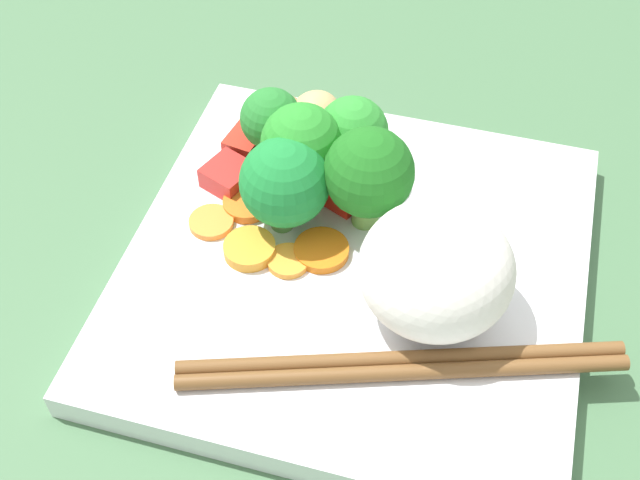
{
  "coord_description": "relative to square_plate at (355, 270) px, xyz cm",
  "views": [
    {
      "loc": [
        5.32,
        -29.49,
        38.09
      ],
      "look_at": [
        -1.86,
        -0.74,
        3.82
      ],
      "focal_mm": 46.75,
      "sensor_mm": 36.0,
      "label": 1
    }
  ],
  "objects": [
    {
      "name": "square_plate",
      "position": [
        0.0,
        0.0,
        0.0
      ],
      "size": [
        26.16,
        26.16,
        1.82
      ],
      "primitive_type": "cube",
      "rotation": [
        0.0,
        0.0,
        -0.02
      ],
      "color": "white",
      "rests_on": "ground_plane"
    },
    {
      "name": "carrot_slice_1",
      "position": [
        -3.32,
        7.44,
        1.2
      ],
      "size": [
        3.24,
        3.24,
        0.57
      ],
      "primitive_type": "cylinder",
      "rotation": [
        0.0,
        0.0,
        0.76
      ],
      "color": "orange",
      "rests_on": "square_plate"
    },
    {
      "name": "broccoli_floret_3",
      "position": [
        -4.24,
        4.36,
        4.73
      ],
      "size": [
        4.73,
        4.73,
        6.39
      ],
      "color": "#71B958",
      "rests_on": "square_plate"
    },
    {
      "name": "chopstick_pair",
      "position": [
        3.85,
        -6.52,
        1.32
      ],
      "size": [
        22.27,
        8.23,
        0.82
      ],
      "rotation": [
        0.0,
        0.0,
        6.58
      ],
      "color": "brown",
      "rests_on": "square_plate"
    },
    {
      "name": "carrot_slice_2",
      "position": [
        -1.96,
        0.47,
        1.17
      ],
      "size": [
        4.28,
        4.28,
        0.53
      ],
      "primitive_type": "cylinder",
      "rotation": [
        0.0,
        0.0,
        2.63
      ],
      "color": "orange",
      "rests_on": "square_plate"
    },
    {
      "name": "pepper_chunk_4",
      "position": [
        -8.68,
        7.07,
        1.57
      ],
      "size": [
        2.45,
        2.8,
        1.32
      ],
      "primitive_type": "cube",
      "rotation": [
        0.0,
        0.0,
        4.52
      ],
      "color": "red",
      "rests_on": "square_plate"
    },
    {
      "name": "broccoli_floret_2",
      "position": [
        0.16,
        2.89,
        4.93
      ],
      "size": [
        5.11,
        5.11,
        6.81
      ],
      "color": "#79B450",
      "rests_on": "square_plate"
    },
    {
      "name": "pepper_chunk_2",
      "position": [
        -1.89,
        8.88,
        1.51
      ],
      "size": [
        3.24,
        3.09,
        1.21
      ],
      "primitive_type": "cube",
      "rotation": [
        0.0,
        0.0,
        2.5
      ],
      "color": "red",
      "rests_on": "square_plate"
    },
    {
      "name": "carrot_slice_3",
      "position": [
        -7.14,
        2.44,
        1.19
      ],
      "size": [
        3.69,
        3.69,
        0.57
      ],
      "primitive_type": "cylinder",
      "rotation": [
        0.0,
        0.0,
        5.07
      ],
      "color": "orange",
      "rests_on": "square_plate"
    },
    {
      "name": "broccoli_floret_0",
      "position": [
        -6.71,
        6.6,
        4.22
      ],
      "size": [
        3.74,
        3.74,
        5.44
      ],
      "color": "#51A244",
      "rests_on": "square_plate"
    },
    {
      "name": "carrot_slice_5",
      "position": [
        -3.6,
        -1.17,
        1.12
      ],
      "size": [
        2.74,
        2.74,
        0.42
      ],
      "primitive_type": "cylinder",
      "rotation": [
        0.0,
        0.0,
        6.12
      ],
      "color": "orange",
      "rests_on": "square_plate"
    },
    {
      "name": "ground_plane",
      "position": [
        0.0,
        0.0,
        -1.91
      ],
      "size": [
        110.0,
        110.0,
        2.0
      ],
      "primitive_type": "cube",
      "color": "#466F49"
    },
    {
      "name": "broccoli_floret_4",
      "position": [
        -1.73,
        6.65,
        4.28
      ],
      "size": [
        4.26,
        4.26,
        5.62
      ],
      "color": "#59A145",
      "rests_on": "square_plate"
    },
    {
      "name": "chicken_piece_2",
      "position": [
        -4.81,
        9.93,
        2.33
      ],
      "size": [
        3.79,
        4.08,
        2.84
      ],
      "primitive_type": "ellipsoid",
      "rotation": [
        0.0,
        0.0,
        1.39
      ],
      "color": "tan",
      "rests_on": "square_plate"
    },
    {
      "name": "carrot_slice_4",
      "position": [
        -5.92,
        -0.97,
        1.26
      ],
      "size": [
        3.91,
        3.91,
        0.71
      ],
      "primitive_type": "cylinder",
      "rotation": [
        0.0,
        0.0,
        1.99
      ],
      "color": "orange",
      "rests_on": "square_plate"
    },
    {
      "name": "rice_mound",
      "position": [
        4.63,
        -2.27,
        4.13
      ],
      "size": [
        8.4,
        8.43,
        6.45
      ],
      "primitive_type": "ellipsoid",
      "rotation": [
        0.0,
        0.0,
        0.04
      ],
      "color": "white",
      "rests_on": "square_plate"
    },
    {
      "name": "pepper_chunk_3",
      "position": [
        -1.8,
        4.42,
        1.62
      ],
      "size": [
        3.35,
        3.2,
        1.43
      ],
      "primitive_type": "cube",
      "rotation": [
        0.0,
        0.0,
        5.83
      ],
      "color": "red",
      "rests_on": "square_plate"
    },
    {
      "name": "carrot_slice_0",
      "position": [
        -8.74,
        0.57,
        1.11
      ],
      "size": [
        3.53,
        3.53,
        0.4
      ],
      "primitive_type": "cylinder",
      "rotation": [
        0.0,
        0.0,
        5.8
      ],
      "color": "orange",
      "rests_on": "square_plate"
    },
    {
      "name": "pepper_chunk_0",
      "position": [
        -8.77,
        4.02,
        1.61
      ],
      "size": [
        3.44,
        3.44,
        1.39
      ],
      "primitive_type": "cube",
      "rotation": [
        0.0,
        0.0,
        2.73
      ],
      "color": "red",
      "rests_on": "square_plate"
    },
    {
      "name": "broccoli_floret_1",
      "position": [
        -4.51,
        1.74,
        4.23
      ],
      "size": [
        5.14,
        5.14,
        6.03
      ],
      "color": "#5A9B4C",
      "rests_on": "square_plate"
    },
    {
      "name": "chicken_piece_0",
      "position": [
        -7.01,
        9.12,
        2.26
      ],
      "size": [
        5.09,
        5.02,
        2.7
      ],
      "primitive_type": "ellipsoid",
      "rotation": [
        0.0,
        0.0,
        3.69
      ],
      "color": "tan",
      "rests_on": "square_plate"
    }
  ]
}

